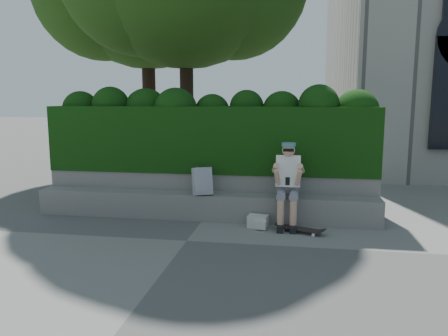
% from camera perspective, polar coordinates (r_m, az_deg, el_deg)
% --- Properties ---
extents(ground, '(80.00, 80.00, 0.00)m').
position_cam_1_polar(ground, '(6.59, -4.90, -9.46)').
color(ground, slate).
rests_on(ground, ground).
extents(bench_ledge, '(6.00, 0.45, 0.45)m').
position_cam_1_polar(bench_ledge, '(7.70, -2.65, -4.97)').
color(bench_ledge, gray).
rests_on(bench_ledge, ground).
extents(planter_wall, '(6.00, 0.50, 0.75)m').
position_cam_1_polar(planter_wall, '(8.12, -1.97, -3.14)').
color(planter_wall, gray).
rests_on(planter_wall, ground).
extents(hedge, '(6.00, 1.00, 1.20)m').
position_cam_1_polar(hedge, '(8.19, -1.70, 3.87)').
color(hedge, black).
rests_on(hedge, planter_wall).
extents(person, '(0.40, 0.76, 1.38)m').
position_cam_1_polar(person, '(7.25, 8.34, -1.67)').
color(person, gray).
rests_on(person, ground).
extents(skateboard, '(0.73, 0.42, 0.07)m').
position_cam_1_polar(skateboard, '(7.03, 9.86, -7.84)').
color(skateboard, black).
rests_on(skateboard, ground).
extents(backpack_plaid, '(0.36, 0.30, 0.47)m').
position_cam_1_polar(backpack_plaid, '(7.50, -2.86, -1.74)').
color(backpack_plaid, silver).
rests_on(backpack_plaid, bench_ledge).
extents(backpack_ground, '(0.35, 0.28, 0.20)m').
position_cam_1_polar(backpack_ground, '(7.21, 4.46, -6.97)').
color(backpack_ground, beige).
rests_on(backpack_ground, ground).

